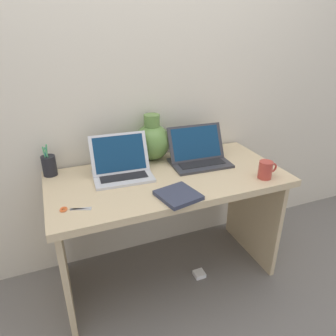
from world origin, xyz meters
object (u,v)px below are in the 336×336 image
laptop_right (198,154)px  pen_cup (49,165)px  green_vase (152,141)px  power_brick (199,274)px  coffee_mug (266,170)px  scissors (70,209)px  notebook_stack (178,195)px  laptop_left (121,165)px

laptop_right → pen_cup: bearing=170.1°
green_vase → power_brick: 0.94m
green_vase → coffee_mug: green_vase is taller
scissors → power_brick: scissors is taller
notebook_stack → power_brick: (0.23, 0.14, -0.73)m
laptop_left → pen_cup: bearing=158.1°
laptop_left → coffee_mug: size_ratio=2.93×
notebook_stack → coffee_mug: coffee_mug is taller
laptop_right → green_vase: bearing=147.4°
laptop_left → coffee_mug: laptop_left is taller
notebook_stack → coffee_mug: size_ratio=1.65×
coffee_mug → scissors: 1.07m
pen_cup → coffee_mug: bearing=-23.5°
coffee_mug → notebook_stack: bearing=-178.4°
notebook_stack → laptop_right: bearing=50.8°
notebook_stack → scissors: bearing=171.1°
scissors → pen_cup: bearing=98.5°
laptop_right → power_brick: bearing=-106.5°
pen_cup → laptop_right: bearing=-9.9°
laptop_right → notebook_stack: (-0.29, -0.35, -0.05)m
laptop_left → coffee_mug: bearing=-24.3°
notebook_stack → scissors: (-0.52, 0.08, -0.01)m
power_brick → notebook_stack: bearing=-148.1°
coffee_mug → scissors: coffee_mug is taller
green_vase → coffee_mug: bearing=-44.7°
pen_cup → scissors: pen_cup is taller
power_brick → coffee_mug: bearing=-21.5°
coffee_mug → power_brick: 0.85m
scissors → power_brick: (0.75, 0.06, -0.73)m
green_vase → pen_cup: bearing=-179.5°
laptop_left → scissors: (-0.32, -0.27, -0.06)m
notebook_stack → scissors: size_ratio=1.33×
pen_cup → power_brick: pen_cup is taller
green_vase → notebook_stack: size_ratio=1.52×
laptop_right → green_vase: (-0.25, 0.16, 0.07)m
coffee_mug → scissors: size_ratio=0.80×
laptop_right → scissors: 0.86m
laptop_right → notebook_stack: laptop_right is taller
laptop_left → laptop_right: bearing=0.1°
laptop_right → power_brick: 0.81m
laptop_right → scissors: bearing=-161.5°
laptop_right → scissors: (-0.81, -0.27, -0.05)m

